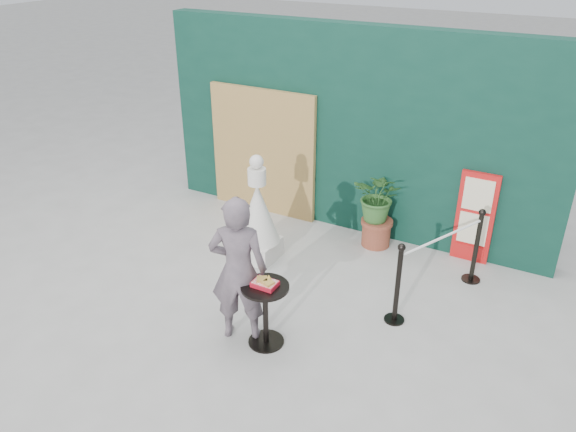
# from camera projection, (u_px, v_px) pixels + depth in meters

# --- Properties ---
(ground) EXTENTS (60.00, 60.00, 0.00)m
(ground) POSITION_uv_depth(u_px,v_px,m) (237.00, 337.00, 6.32)
(ground) COLOR #ADAAA5
(ground) RESTS_ON ground
(back_wall) EXTENTS (6.00, 0.30, 3.00)m
(back_wall) POSITION_uv_depth(u_px,v_px,m) (353.00, 131.00, 8.10)
(back_wall) COLOR #0A2E24
(back_wall) RESTS_ON ground
(bamboo_fence) EXTENTS (1.80, 0.08, 2.00)m
(bamboo_fence) POSITION_uv_depth(u_px,v_px,m) (263.00, 152.00, 8.76)
(bamboo_fence) COLOR tan
(bamboo_fence) RESTS_ON ground
(woman) EXTENTS (0.74, 0.62, 1.72)m
(woman) POSITION_uv_depth(u_px,v_px,m) (238.00, 270.00, 5.98)
(woman) COLOR slate
(woman) RESTS_ON ground
(menu_board) EXTENTS (0.50, 0.07, 1.30)m
(menu_board) POSITION_uv_depth(u_px,v_px,m) (475.00, 218.00, 7.52)
(menu_board) COLOR red
(menu_board) RESTS_ON ground
(statue) EXTENTS (0.60, 0.60, 1.53)m
(statue) POSITION_uv_depth(u_px,v_px,m) (258.00, 218.00, 7.58)
(statue) COLOR silver
(statue) RESTS_ON ground
(cafe_table) EXTENTS (0.52, 0.52, 0.75)m
(cafe_table) POSITION_uv_depth(u_px,v_px,m) (265.00, 305.00, 6.02)
(cafe_table) COLOR black
(cafe_table) RESTS_ON ground
(food_basket) EXTENTS (0.26, 0.19, 0.11)m
(food_basket) POSITION_uv_depth(u_px,v_px,m) (265.00, 283.00, 5.89)
(food_basket) COLOR red
(food_basket) RESTS_ON cafe_table
(planter) EXTENTS (0.67, 0.58, 1.15)m
(planter) POSITION_uv_depth(u_px,v_px,m) (379.00, 203.00, 7.89)
(planter) COLOR brown
(planter) RESTS_ON ground
(stanchion_barrier) EXTENTS (0.84, 1.54, 1.03)m
(stanchion_barrier) POSITION_uv_depth(u_px,v_px,m) (439.00, 265.00, 6.75)
(stanchion_barrier) COLOR black
(stanchion_barrier) RESTS_ON ground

